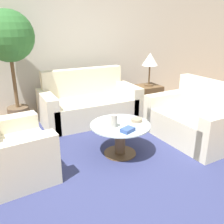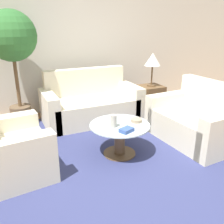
{
  "view_description": "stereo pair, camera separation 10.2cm",
  "coord_description": "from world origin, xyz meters",
  "px_view_note": "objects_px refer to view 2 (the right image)",
  "views": [
    {
      "loc": [
        -1.4,
        -2.08,
        1.76
      ],
      "look_at": [
        0.11,
        0.92,
        0.55
      ],
      "focal_mm": 40.0,
      "sensor_mm": 36.0,
      "label": 1
    },
    {
      "loc": [
        -1.31,
        -2.12,
        1.76
      ],
      "look_at": [
        0.11,
        0.92,
        0.55
      ],
      "focal_mm": 40.0,
      "sensor_mm": 36.0,
      "label": 2
    }
  ],
  "objects_px": {
    "coffee_table": "(120,135)",
    "potted_plant": "(12,43)",
    "table_lamp": "(153,60)",
    "bowl": "(136,120)",
    "armchair": "(6,153)",
    "vase": "(114,121)",
    "loveseat": "(196,122)",
    "sofa_main": "(90,104)",
    "book_stack": "(127,130)"
  },
  "relations": [
    {
      "from": "potted_plant",
      "to": "bowl",
      "type": "bearing_deg",
      "value": -51.49
    },
    {
      "from": "armchair",
      "to": "loveseat",
      "type": "bearing_deg",
      "value": -99.65
    },
    {
      "from": "armchair",
      "to": "table_lamp",
      "type": "xyz_separation_m",
      "value": [
        2.82,
        1.2,
        0.77
      ]
    },
    {
      "from": "book_stack",
      "to": "sofa_main",
      "type": "bearing_deg",
      "value": 64.07
    },
    {
      "from": "sofa_main",
      "to": "bowl",
      "type": "height_order",
      "value": "sofa_main"
    },
    {
      "from": "coffee_table",
      "to": "book_stack",
      "type": "xyz_separation_m",
      "value": [
        -0.03,
        -0.25,
        0.19
      ]
    },
    {
      "from": "sofa_main",
      "to": "table_lamp",
      "type": "distance_m",
      "value": 1.48
    },
    {
      "from": "armchair",
      "to": "table_lamp",
      "type": "bearing_deg",
      "value": -72.67
    },
    {
      "from": "sofa_main",
      "to": "loveseat",
      "type": "distance_m",
      "value": 1.94
    },
    {
      "from": "sofa_main",
      "to": "armchair",
      "type": "bearing_deg",
      "value": -139.32
    },
    {
      "from": "coffee_table",
      "to": "bowl",
      "type": "bearing_deg",
      "value": -2.86
    },
    {
      "from": "sofa_main",
      "to": "armchair",
      "type": "distance_m",
      "value": 2.06
    },
    {
      "from": "sofa_main",
      "to": "vase",
      "type": "height_order",
      "value": "sofa_main"
    },
    {
      "from": "bowl",
      "to": "book_stack",
      "type": "relative_size",
      "value": 0.77
    },
    {
      "from": "loveseat",
      "to": "bowl",
      "type": "relative_size",
      "value": 8.96
    },
    {
      "from": "potted_plant",
      "to": "bowl",
      "type": "height_order",
      "value": "potted_plant"
    },
    {
      "from": "sofa_main",
      "to": "vase",
      "type": "bearing_deg",
      "value": -98.48
    },
    {
      "from": "sofa_main",
      "to": "vase",
      "type": "relative_size",
      "value": 10.61
    },
    {
      "from": "loveseat",
      "to": "coffee_table",
      "type": "bearing_deg",
      "value": -96.11
    },
    {
      "from": "armchair",
      "to": "vase",
      "type": "xyz_separation_m",
      "value": [
        1.34,
        -0.15,
        0.24
      ]
    },
    {
      "from": "coffee_table",
      "to": "vase",
      "type": "relative_size",
      "value": 4.92
    },
    {
      "from": "bowl",
      "to": "armchair",
      "type": "bearing_deg",
      "value": 175.73
    },
    {
      "from": "table_lamp",
      "to": "bowl",
      "type": "bearing_deg",
      "value": -130.09
    },
    {
      "from": "sofa_main",
      "to": "coffee_table",
      "type": "xyz_separation_m",
      "value": [
        -0.11,
        -1.46,
        -0.0
      ]
    },
    {
      "from": "table_lamp",
      "to": "bowl",
      "type": "xyz_separation_m",
      "value": [
        -1.12,
        -1.33,
        -0.59
      ]
    },
    {
      "from": "armchair",
      "to": "vase",
      "type": "bearing_deg",
      "value": -102.16
    },
    {
      "from": "vase",
      "to": "loveseat",
      "type": "bearing_deg",
      "value": -1.49
    },
    {
      "from": "coffee_table",
      "to": "bowl",
      "type": "relative_size",
      "value": 5.24
    },
    {
      "from": "potted_plant",
      "to": "vase",
      "type": "xyz_separation_m",
      "value": [
        1.01,
        -1.75,
        -0.91
      ]
    },
    {
      "from": "sofa_main",
      "to": "table_lamp",
      "type": "height_order",
      "value": "table_lamp"
    },
    {
      "from": "coffee_table",
      "to": "bowl",
      "type": "distance_m",
      "value": 0.31
    },
    {
      "from": "armchair",
      "to": "loveseat",
      "type": "distance_m",
      "value": 2.77
    },
    {
      "from": "potted_plant",
      "to": "bowl",
      "type": "xyz_separation_m",
      "value": [
        1.37,
        -1.73,
        -0.97
      ]
    },
    {
      "from": "coffee_table",
      "to": "table_lamp",
      "type": "relative_size",
      "value": 1.27
    },
    {
      "from": "bowl",
      "to": "loveseat",
      "type": "bearing_deg",
      "value": -3.25
    },
    {
      "from": "table_lamp",
      "to": "book_stack",
      "type": "xyz_separation_m",
      "value": [
        -1.4,
        -1.57,
        -0.58
      ]
    },
    {
      "from": "loveseat",
      "to": "coffee_table",
      "type": "relative_size",
      "value": 1.71
    },
    {
      "from": "coffee_table",
      "to": "potted_plant",
      "type": "relative_size",
      "value": 0.42
    },
    {
      "from": "loveseat",
      "to": "vase",
      "type": "xyz_separation_m",
      "value": [
        -1.42,
        0.04,
        0.24
      ]
    },
    {
      "from": "book_stack",
      "to": "table_lamp",
      "type": "bearing_deg",
      "value": 27.08
    },
    {
      "from": "potted_plant",
      "to": "vase",
      "type": "height_order",
      "value": "potted_plant"
    },
    {
      "from": "armchair",
      "to": "book_stack",
      "type": "xyz_separation_m",
      "value": [
        1.42,
        -0.37,
        0.18
      ]
    },
    {
      "from": "sofa_main",
      "to": "coffee_table",
      "type": "bearing_deg",
      "value": -94.38
    },
    {
      "from": "armchair",
      "to": "potted_plant",
      "type": "distance_m",
      "value": 2.0
    },
    {
      "from": "loveseat",
      "to": "coffee_table",
      "type": "xyz_separation_m",
      "value": [
        -1.31,
        0.07,
        -0.0
      ]
    },
    {
      "from": "table_lamp",
      "to": "vase",
      "type": "height_order",
      "value": "table_lamp"
    },
    {
      "from": "potted_plant",
      "to": "book_stack",
      "type": "height_order",
      "value": "potted_plant"
    },
    {
      "from": "sofa_main",
      "to": "table_lamp",
      "type": "relative_size",
      "value": 2.74
    },
    {
      "from": "table_lamp",
      "to": "potted_plant",
      "type": "xyz_separation_m",
      "value": [
        -2.5,
        0.4,
        0.38
      ]
    },
    {
      "from": "bowl",
      "to": "book_stack",
      "type": "height_order",
      "value": "book_stack"
    }
  ]
}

